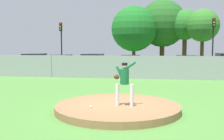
{
  "coord_description": "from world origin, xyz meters",
  "views": [
    {
      "loc": [
        1.25,
        -9.78,
        2.43
      ],
      "look_at": [
        -0.53,
        2.15,
        1.35
      ],
      "focal_mm": 42.85,
      "sensor_mm": 36.0,
      "label": 1
    }
  ],
  "objects_px": {
    "parked_car_champagne": "(93,63)",
    "parked_car_red": "(35,63)",
    "parked_car_slate": "(130,64)",
    "parked_car_burgundy": "(59,64)",
    "traffic_light_near": "(61,37)",
    "pitcher_youth": "(124,79)",
    "parked_car_navy": "(187,65)",
    "traffic_light_far": "(213,35)",
    "baseball": "(91,107)"
  },
  "relations": [
    {
      "from": "baseball",
      "to": "parked_car_red",
      "type": "bearing_deg",
      "value": 120.78
    },
    {
      "from": "baseball",
      "to": "parked_car_champagne",
      "type": "distance_m",
      "value": 15.96
    },
    {
      "from": "pitcher_youth",
      "to": "traffic_light_near",
      "type": "distance_m",
      "value": 20.63
    },
    {
      "from": "traffic_light_far",
      "to": "parked_car_red",
      "type": "bearing_deg",
      "value": -167.23
    },
    {
      "from": "parked_car_navy",
      "to": "traffic_light_far",
      "type": "relative_size",
      "value": 0.9
    },
    {
      "from": "traffic_light_far",
      "to": "parked_car_burgundy",
      "type": "bearing_deg",
      "value": -163.17
    },
    {
      "from": "traffic_light_near",
      "to": "parked_car_burgundy",
      "type": "bearing_deg",
      "value": -73.43
    },
    {
      "from": "parked_car_champagne",
      "to": "parked_car_red",
      "type": "distance_m",
      "value": 5.69
    },
    {
      "from": "parked_car_champagne",
      "to": "parked_car_burgundy",
      "type": "height_order",
      "value": "parked_car_champagne"
    },
    {
      "from": "baseball",
      "to": "traffic_light_far",
      "type": "xyz_separation_m",
      "value": [
        8.22,
        19.18,
        3.26
      ]
    },
    {
      "from": "baseball",
      "to": "traffic_light_far",
      "type": "relative_size",
      "value": 0.01
    },
    {
      "from": "baseball",
      "to": "traffic_light_far",
      "type": "distance_m",
      "value": 21.11
    },
    {
      "from": "parked_car_burgundy",
      "to": "traffic_light_near",
      "type": "xyz_separation_m",
      "value": [
        -1.25,
        4.21,
        2.6
      ]
    },
    {
      "from": "parked_car_slate",
      "to": "parked_car_navy",
      "type": "bearing_deg",
      "value": 2.15
    },
    {
      "from": "baseball",
      "to": "traffic_light_far",
      "type": "bearing_deg",
      "value": 66.81
    },
    {
      "from": "parked_car_red",
      "to": "traffic_light_near",
      "type": "bearing_deg",
      "value": 69.1
    },
    {
      "from": "parked_car_slate",
      "to": "parked_car_burgundy",
      "type": "bearing_deg",
      "value": -175.92
    },
    {
      "from": "pitcher_youth",
      "to": "parked_car_navy",
      "type": "distance_m",
      "value": 15.54
    },
    {
      "from": "parked_car_champagne",
      "to": "parked_car_navy",
      "type": "xyz_separation_m",
      "value": [
        8.69,
        -0.17,
        -0.03
      ]
    },
    {
      "from": "parked_car_champagne",
      "to": "parked_car_slate",
      "type": "bearing_deg",
      "value": -5.73
    },
    {
      "from": "parked_car_burgundy",
      "to": "traffic_light_far",
      "type": "height_order",
      "value": "traffic_light_far"
    },
    {
      "from": "parked_car_red",
      "to": "traffic_light_near",
      "type": "xyz_separation_m",
      "value": [
        1.42,
        3.71,
        2.57
      ]
    },
    {
      "from": "baseball",
      "to": "parked_car_burgundy",
      "type": "bearing_deg",
      "value": 113.51
    },
    {
      "from": "parked_car_navy",
      "to": "traffic_light_far",
      "type": "height_order",
      "value": "traffic_light_far"
    },
    {
      "from": "parked_car_champagne",
      "to": "parked_car_navy",
      "type": "relative_size",
      "value": 0.95
    },
    {
      "from": "parked_car_slate",
      "to": "parked_car_burgundy",
      "type": "distance_m",
      "value": 6.62
    },
    {
      "from": "baseball",
      "to": "parked_car_navy",
      "type": "bearing_deg",
      "value": 71.08
    },
    {
      "from": "baseball",
      "to": "parked_car_slate",
      "type": "distance_m",
      "value": 15.23
    },
    {
      "from": "parked_car_slate",
      "to": "parked_car_red",
      "type": "xyz_separation_m",
      "value": [
        -9.28,
        0.03,
        0.04
      ]
    },
    {
      "from": "baseball",
      "to": "parked_car_red",
      "type": "distance_m",
      "value": 17.76
    },
    {
      "from": "parked_car_champagne",
      "to": "parked_car_red",
      "type": "height_order",
      "value": "same"
    },
    {
      "from": "pitcher_youth",
      "to": "parked_car_red",
      "type": "relative_size",
      "value": 0.4
    },
    {
      "from": "parked_car_burgundy",
      "to": "traffic_light_near",
      "type": "bearing_deg",
      "value": 106.57
    },
    {
      "from": "parked_car_navy",
      "to": "pitcher_youth",
      "type": "bearing_deg",
      "value": -105.42
    },
    {
      "from": "parked_car_navy",
      "to": "parked_car_slate",
      "type": "relative_size",
      "value": 1.07
    },
    {
      "from": "traffic_light_far",
      "to": "parked_car_navy",
      "type": "bearing_deg",
      "value": -127.93
    },
    {
      "from": "parked_car_burgundy",
      "to": "parked_car_red",
      "type": "bearing_deg",
      "value": 169.28
    },
    {
      "from": "parked_car_slate",
      "to": "traffic_light_far",
      "type": "xyz_separation_m",
      "value": [
        8.03,
        3.96,
        2.78
      ]
    },
    {
      "from": "parked_car_navy",
      "to": "parked_car_red",
      "type": "distance_m",
      "value": 14.37
    },
    {
      "from": "traffic_light_far",
      "to": "baseball",
      "type": "bearing_deg",
      "value": -113.19
    },
    {
      "from": "baseball",
      "to": "parked_car_champagne",
      "type": "relative_size",
      "value": 0.02
    },
    {
      "from": "parked_car_navy",
      "to": "parked_car_champagne",
      "type": "bearing_deg",
      "value": 178.88
    },
    {
      "from": "parked_car_champagne",
      "to": "parked_car_red",
      "type": "xyz_separation_m",
      "value": [
        -5.68,
        -0.33,
        -0.0
      ]
    },
    {
      "from": "parked_car_champagne",
      "to": "parked_car_burgundy",
      "type": "distance_m",
      "value": 3.13
    },
    {
      "from": "baseball",
      "to": "traffic_light_near",
      "type": "distance_m",
      "value": 20.69
    },
    {
      "from": "parked_car_burgundy",
      "to": "parked_car_champagne",
      "type": "bearing_deg",
      "value": 15.43
    },
    {
      "from": "parked_car_slate",
      "to": "traffic_light_far",
      "type": "bearing_deg",
      "value": 26.23
    },
    {
      "from": "parked_car_red",
      "to": "traffic_light_near",
      "type": "height_order",
      "value": "traffic_light_near"
    },
    {
      "from": "parked_car_navy",
      "to": "parked_car_burgundy",
      "type": "height_order",
      "value": "parked_car_burgundy"
    },
    {
      "from": "traffic_light_near",
      "to": "parked_car_slate",
      "type": "bearing_deg",
      "value": -25.47
    }
  ]
}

